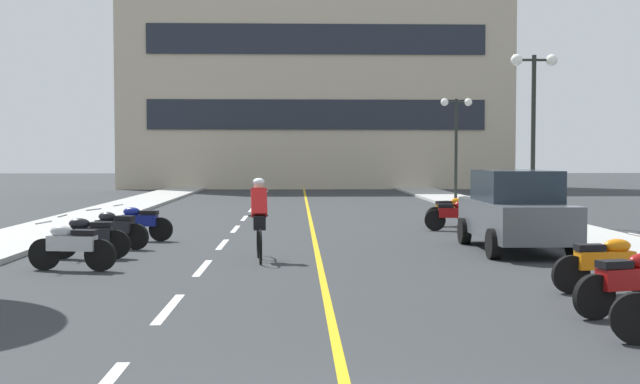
{
  "coord_description": "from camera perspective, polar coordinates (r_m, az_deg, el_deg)",
  "views": [
    {
      "loc": [
        -0.2,
        -5.05,
        2.15
      ],
      "look_at": [
        0.37,
        14.33,
        1.25
      ],
      "focal_mm": 44.29,
      "sensor_mm": 36.0,
      "label": 1
    }
  ],
  "objects": [
    {
      "name": "ground_plane",
      "position": [
        26.14,
        -1.25,
        -2.07
      ],
      "size": [
        140.0,
        140.0,
        0.0
      ],
      "primitive_type": "plane",
      "color": "#2D3033"
    },
    {
      "name": "curb_left",
      "position": [
        29.96,
        -15.2,
        -1.44
      ],
      "size": [
        2.4,
        72.0,
        0.12
      ],
      "primitive_type": "cube",
      "color": "#A8A8A3",
      "rests_on": "ground"
    },
    {
      "name": "curb_right",
      "position": [
        30.05,
        12.57,
        -1.4
      ],
      "size": [
        2.4,
        72.0,
        0.12
      ],
      "primitive_type": "cube",
      "color": "#A8A8A3",
      "rests_on": "ground"
    },
    {
      "name": "lane_dash_1",
      "position": [
        11.4,
        -10.87,
        -8.26
      ],
      "size": [
        0.14,
        2.2,
        0.01
      ],
      "primitive_type": "cube",
      "color": "silver",
      "rests_on": "ground"
    },
    {
      "name": "lane_dash_2",
      "position": [
        15.31,
        -8.47,
        -5.44
      ],
      "size": [
        0.14,
        2.2,
        0.01
      ],
      "primitive_type": "cube",
      "color": "silver",
      "rests_on": "ground"
    },
    {
      "name": "lane_dash_3",
      "position": [
        19.26,
        -7.06,
        -3.77
      ],
      "size": [
        0.14,
        2.2,
        0.01
      ],
      "primitive_type": "cube",
      "color": "silver",
      "rests_on": "ground"
    },
    {
      "name": "lane_dash_4",
      "position": [
        23.22,
        -6.14,
        -2.67
      ],
      "size": [
        0.14,
        2.2,
        0.01
      ],
      "primitive_type": "cube",
      "color": "silver",
      "rests_on": "ground"
    },
    {
      "name": "lane_dash_5",
      "position": [
        27.2,
        -5.48,
        -1.89
      ],
      "size": [
        0.14,
        2.2,
        0.01
      ],
      "primitive_type": "cube",
      "color": "silver",
      "rests_on": "ground"
    },
    {
      "name": "lane_dash_6",
      "position": [
        31.18,
        -5.0,
        -1.31
      ],
      "size": [
        0.14,
        2.2,
        0.01
      ],
      "primitive_type": "cube",
      "color": "silver",
      "rests_on": "ground"
    },
    {
      "name": "lane_dash_7",
      "position": [
        35.17,
        -4.62,
        -0.86
      ],
      "size": [
        0.14,
        2.2,
        0.01
      ],
      "primitive_type": "cube",
      "color": "silver",
      "rests_on": "ground"
    },
    {
      "name": "lane_dash_8",
      "position": [
        39.15,
        -4.32,
        -0.5
      ],
      "size": [
        0.14,
        2.2,
        0.01
      ],
      "primitive_type": "cube",
      "color": "silver",
      "rests_on": "ground"
    },
    {
      "name": "lane_dash_9",
      "position": [
        43.14,
        -4.08,
        -0.21
      ],
      "size": [
        0.14,
        2.2,
        0.01
      ],
      "primitive_type": "cube",
      "color": "silver",
      "rests_on": "ground"
    },
    {
      "name": "lane_dash_10",
      "position": [
        47.14,
        -3.87,
        0.03
      ],
      "size": [
        0.14,
        2.2,
        0.01
      ],
      "primitive_type": "cube",
      "color": "silver",
      "rests_on": "ground"
    },
    {
      "name": "lane_dash_11",
      "position": [
        51.13,
        -3.7,
        0.24
      ],
      "size": [
        0.14,
        2.2,
        0.01
      ],
      "primitive_type": "cube",
      "color": "silver",
      "rests_on": "ground"
    },
    {
      "name": "centre_line_yellow",
      "position": [
        29.14,
        -0.8,
        -1.58
      ],
      "size": [
        0.12,
        66.0,
        0.01
      ],
      "primitive_type": "cube",
      "color": "gold",
      "rests_on": "ground"
    },
    {
      "name": "office_building",
      "position": [
        53.8,
        -0.34,
        8.79
      ],
      "size": [
        25.45,
        6.97,
        15.81
      ],
      "color": "#BCAD93",
      "rests_on": "ground"
    },
    {
      "name": "street_lamp_mid",
      "position": [
        25.54,
        15.18,
        6.49
      ],
      "size": [
        1.46,
        0.36,
        5.17
      ],
      "color": "black",
      "rests_on": "curb_right"
    },
    {
      "name": "street_lamp_far",
      "position": [
        37.06,
        9.81,
        4.82
      ],
      "size": [
        1.46,
        0.36,
        4.67
      ],
      "color": "black",
      "rests_on": "curb_right"
    },
    {
      "name": "parked_car_near",
      "position": [
        18.3,
        13.94,
        -1.3
      ],
      "size": [
        1.93,
        4.21,
        1.82
      ],
      "color": "black",
      "rests_on": "ground"
    },
    {
      "name": "motorcycle_1",
      "position": [
        11.33,
        21.54,
        -6.06
      ],
      "size": [
        1.67,
        0.71,
        0.92
      ],
      "color": "black",
      "rests_on": "ground"
    },
    {
      "name": "motorcycle_2",
      "position": [
        13.15,
        19.93,
        -4.85
      ],
      "size": [
        1.7,
        0.6,
        0.92
      ],
      "color": "black",
      "rests_on": "ground"
    },
    {
      "name": "motorcycle_3",
      "position": [
        15.44,
        -17.52,
        -3.71
      ],
      "size": [
        1.69,
        0.6,
        0.92
      ],
      "color": "black",
      "rests_on": "ground"
    },
    {
      "name": "motorcycle_4",
      "position": [
        17.11,
        -16.37,
        -3.09
      ],
      "size": [
        1.7,
        0.6,
        0.92
      ],
      "color": "black",
      "rests_on": "ground"
    },
    {
      "name": "motorcycle_5",
      "position": [
        18.79,
        -14.63,
        -2.56
      ],
      "size": [
        1.64,
        0.78,
        0.92
      ],
      "color": "black",
      "rests_on": "ground"
    },
    {
      "name": "motorcycle_6",
      "position": [
        20.35,
        -12.94,
        -2.15
      ],
      "size": [
        1.7,
        0.6,
        0.92
      ],
      "color": "black",
      "rests_on": "ground"
    },
    {
      "name": "motorcycle_7",
      "position": [
        22.83,
        9.72,
        -1.6
      ],
      "size": [
        1.7,
        0.6,
        0.92
      ],
      "color": "black",
      "rests_on": "ground"
    },
    {
      "name": "motorcycle_8",
      "position": [
        24.42,
        9.46,
        -1.33
      ],
      "size": [
        1.64,
        0.78,
        0.92
      ],
      "color": "black",
      "rests_on": "ground"
    },
    {
      "name": "cyclist_rider",
      "position": [
        16.15,
        -4.42,
        -1.85
      ],
      "size": [
        0.43,
        1.77,
        1.71
      ],
      "color": "black",
      "rests_on": "ground"
    }
  ]
}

